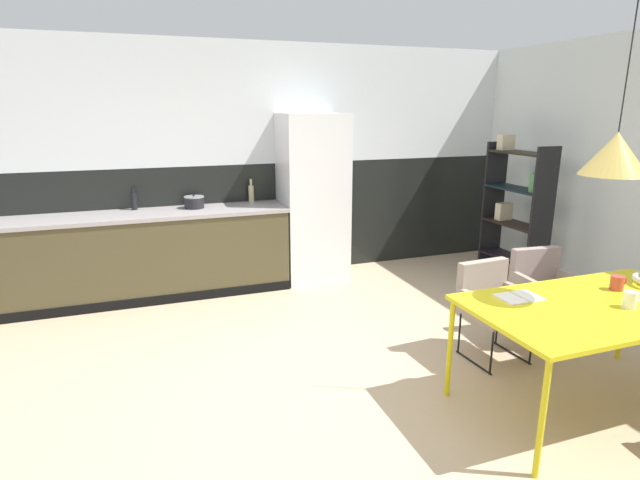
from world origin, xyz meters
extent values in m
plane|color=tan|center=(0.00, 0.00, 0.00)|extent=(8.54, 8.54, 0.00)
cube|color=black|center=(0.00, 2.94, 0.67)|extent=(6.57, 0.12, 1.35)
cube|color=silver|center=(0.00, 2.94, 2.02)|extent=(6.57, 0.12, 1.35)
cube|color=#473F26|center=(-1.51, 2.58, 0.44)|extent=(3.25, 0.60, 0.88)
cube|color=#9B9392|center=(-1.51, 2.58, 0.90)|extent=(3.28, 0.63, 0.04)
cube|color=black|center=(-1.51, 2.27, 0.05)|extent=(3.25, 0.01, 0.10)
cube|color=silver|center=(0.50, 2.58, 0.96)|extent=(0.73, 0.60, 1.92)
cube|color=yellow|center=(1.38, -0.60, 0.74)|extent=(1.70, 0.94, 0.03)
cylinder|color=yellow|center=(0.57, -0.17, 0.36)|extent=(0.04, 0.04, 0.72)
cylinder|color=yellow|center=(2.19, -0.17, 0.36)|extent=(0.04, 0.04, 0.72)
cylinder|color=gold|center=(0.57, -1.04, 0.36)|extent=(0.04, 0.04, 0.72)
cube|color=gray|center=(1.86, 0.31, 0.42)|extent=(0.52, 0.50, 0.06)
cube|color=gray|center=(1.88, 0.51, 0.62)|extent=(0.46, 0.12, 0.33)
cube|color=gray|center=(2.08, 0.29, 0.52)|extent=(0.09, 0.42, 0.14)
cube|color=gray|center=(1.64, 0.33, 0.52)|extent=(0.09, 0.42, 0.14)
cylinder|color=black|center=(2.04, 0.10, 0.20)|extent=(0.02, 0.02, 0.39)
cylinder|color=black|center=(1.64, 0.14, 0.20)|extent=(0.02, 0.02, 0.39)
cylinder|color=black|center=(2.08, 0.48, 0.20)|extent=(0.02, 0.02, 0.39)
cylinder|color=black|center=(1.68, 0.52, 0.20)|extent=(0.02, 0.02, 0.39)
cylinder|color=black|center=(2.06, 0.29, 0.01)|extent=(0.06, 0.41, 0.02)
cylinder|color=black|center=(1.66, 0.33, 0.01)|extent=(0.06, 0.41, 0.02)
cube|color=gray|center=(1.22, 0.16, 0.41)|extent=(0.51, 0.49, 0.06)
cube|color=gray|center=(1.21, 0.36, 0.61)|extent=(0.46, 0.11, 0.34)
cube|color=gray|center=(1.44, 0.18, 0.51)|extent=(0.08, 0.42, 0.14)
cube|color=gray|center=(1.01, 0.15, 0.51)|extent=(0.08, 0.42, 0.14)
cylinder|color=black|center=(1.44, -0.01, 0.19)|extent=(0.02, 0.02, 0.38)
cylinder|color=black|center=(1.04, -0.04, 0.19)|extent=(0.02, 0.02, 0.38)
cylinder|color=black|center=(1.41, 0.37, 0.19)|extent=(0.02, 0.02, 0.38)
cylinder|color=black|center=(1.01, 0.34, 0.19)|extent=(0.02, 0.02, 0.38)
cylinder|color=black|center=(1.42, 0.18, 0.01)|extent=(0.04, 0.41, 0.02)
cylinder|color=black|center=(1.02, 0.15, 0.01)|extent=(0.04, 0.41, 0.02)
cube|color=white|center=(0.88, -0.35, 0.76)|extent=(0.14, 0.20, 0.01)
cube|color=white|center=(1.02, -0.35, 0.76)|extent=(0.14, 0.20, 0.01)
cube|color=beige|center=(0.95, -0.35, 0.77)|extent=(0.01, 0.20, 0.00)
cylinder|color=#B23D33|center=(1.70, -0.45, 0.80)|extent=(0.09, 0.09, 0.10)
torus|color=#B23D33|center=(1.75, -0.45, 0.81)|extent=(0.07, 0.01, 0.07)
cylinder|color=white|center=(1.49, -0.72, 0.81)|extent=(0.08, 0.08, 0.11)
torus|color=white|center=(1.55, -0.72, 0.81)|extent=(0.07, 0.01, 0.07)
cylinder|color=black|center=(-0.83, 2.67, 0.98)|extent=(0.21, 0.21, 0.12)
cylinder|color=gray|center=(-0.83, 2.67, 1.04)|extent=(0.22, 0.22, 0.01)
sphere|color=black|center=(-0.83, 2.67, 1.06)|extent=(0.02, 0.02, 0.02)
cylinder|color=black|center=(-1.45, 2.79, 1.01)|extent=(0.06, 0.06, 0.19)
cylinder|color=black|center=(-1.45, 2.79, 1.13)|extent=(0.03, 0.03, 0.05)
cylinder|color=tan|center=(-0.18, 2.79, 1.02)|extent=(0.06, 0.06, 0.20)
cylinder|color=tan|center=(-0.18, 2.79, 1.15)|extent=(0.03, 0.03, 0.08)
cube|color=black|center=(2.71, 2.16, 0.79)|extent=(0.30, 0.03, 1.59)
cube|color=black|center=(2.71, 1.35, 0.79)|extent=(0.30, 0.03, 1.59)
cube|color=black|center=(2.71, 1.76, 0.25)|extent=(0.30, 0.79, 0.02)
cube|color=black|center=(2.71, 1.76, 0.66)|extent=(0.30, 0.79, 0.02)
cube|color=beige|center=(2.71, 1.96, 0.78)|extent=(0.18, 0.10, 0.20)
cube|color=black|center=(2.71, 1.76, 1.07)|extent=(0.30, 0.79, 0.02)
cube|color=#4C7F4C|center=(2.71, 1.45, 1.19)|extent=(0.18, 0.10, 0.21)
cube|color=black|center=(2.71, 1.76, 1.49)|extent=(0.30, 0.79, 0.02)
cube|color=beige|center=(2.71, 2.03, 1.59)|extent=(0.18, 0.10, 0.18)
cylinder|color=black|center=(1.38, -0.56, 2.24)|extent=(0.01, 0.01, 0.81)
cone|color=#BA9D45|center=(1.38, -0.56, 1.71)|extent=(0.39, 0.39, 0.26)
camera|label=1|loc=(-1.34, -2.85, 1.98)|focal=28.15mm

